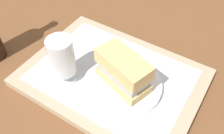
# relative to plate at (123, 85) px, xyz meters

# --- Properties ---
(ground_plane) EXTENTS (3.00, 3.00, 0.00)m
(ground_plane) POSITION_rel_plate_xyz_m (0.04, -0.02, -0.03)
(ground_plane) COLOR brown
(tray) EXTENTS (0.44, 0.32, 0.02)m
(tray) POSITION_rel_plate_xyz_m (0.04, -0.02, -0.02)
(tray) COLOR tan
(tray) RESTS_ON ground_plane
(placemat) EXTENTS (0.38, 0.27, 0.00)m
(placemat) POSITION_rel_plate_xyz_m (0.04, -0.02, -0.01)
(placemat) COLOR silver
(placemat) RESTS_ON tray
(plate) EXTENTS (0.19, 0.19, 0.01)m
(plate) POSITION_rel_plate_xyz_m (0.00, 0.00, 0.00)
(plate) COLOR white
(plate) RESTS_ON placemat
(sandwich) EXTENTS (0.14, 0.10, 0.08)m
(sandwich) POSITION_rel_plate_xyz_m (0.00, -0.00, 0.05)
(sandwich) COLOR tan
(sandwich) RESTS_ON plate
(beer_glass) EXTENTS (0.06, 0.06, 0.12)m
(beer_glass) POSITION_rel_plate_xyz_m (0.13, 0.05, 0.06)
(beer_glass) COLOR silver
(beer_glass) RESTS_ON placemat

